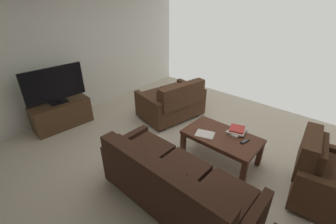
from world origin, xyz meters
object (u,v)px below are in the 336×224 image
object	(u,v)px
sofa_main	(173,184)
loose_magazine	(205,134)
tv_stand	(62,114)
coffee_table	(221,139)
armchair_side	(329,179)
tv_remote	(245,141)
flat_tv	(54,85)
loveseat_near	(172,102)
book_stack	(237,130)

from	to	relation	value
sofa_main	loose_magazine	size ratio (longest dim) A/B	7.12
sofa_main	tv_stand	size ratio (longest dim) A/B	1.81
coffee_table	sofa_main	bearing A→B (deg)	91.23
armchair_side	tv_remote	distance (m)	1.07
tv_stand	flat_tv	xyz separation A→B (m)	(-0.00, 0.00, 0.61)
loveseat_near	flat_tv	distance (m)	2.24
coffee_table	flat_tv	bearing A→B (deg)	21.90
book_stack	loose_magazine	distance (m)	0.50
tv_stand	armchair_side	size ratio (longest dim) A/B	1.09
tv_stand	loose_magazine	size ratio (longest dim) A/B	3.93
loveseat_near	loose_magazine	size ratio (longest dim) A/B	4.94
sofa_main	book_stack	distance (m)	1.40
tv_stand	tv_remote	distance (m)	3.40
flat_tv	tv_remote	world-z (taller)	flat_tv
sofa_main	loveseat_near	size ratio (longest dim) A/B	1.44
loose_magazine	armchair_side	bearing A→B (deg)	81.01
sofa_main	tv_stand	distance (m)	2.87
tv_remote	loose_magazine	size ratio (longest dim) A/B	0.60
loveseat_near	coffee_table	size ratio (longest dim) A/B	1.21
flat_tv	tv_remote	size ratio (longest dim) A/B	6.48
coffee_table	loose_magazine	world-z (taller)	loose_magazine
loveseat_near	loose_magazine	bearing A→B (deg)	150.79
loveseat_near	coffee_table	xyz separation A→B (m)	(-1.45, 0.55, 0.03)
armchair_side	book_stack	size ratio (longest dim) A/B	3.02
tv_remote	book_stack	bearing A→B (deg)	-37.73
armchair_side	sofa_main	bearing A→B (deg)	43.75
coffee_table	flat_tv	world-z (taller)	flat_tv
coffee_table	tv_remote	bearing A→B (deg)	-168.93
armchair_side	tv_remote	bearing A→B (deg)	3.98
loveseat_near	book_stack	xyz separation A→B (m)	(-1.58, 0.32, 0.13)
sofa_main	loveseat_near	world-z (taller)	loveseat_near
flat_tv	armchair_side	bearing A→B (deg)	-163.17
armchair_side	loose_magazine	world-z (taller)	armchair_side
sofa_main	loose_magazine	world-z (taller)	sofa_main
flat_tv	armchair_side	xyz separation A→B (m)	(-4.23, -1.28, -0.50)
loveseat_near	loose_magazine	distance (m)	1.43
loveseat_near	armchair_side	size ratio (longest dim) A/B	1.37
armchair_side	loose_magazine	distance (m)	1.63
tv_stand	flat_tv	world-z (taller)	flat_tv
loveseat_near	coffee_table	bearing A→B (deg)	159.34
loose_magazine	loveseat_near	bearing A→B (deg)	-138.31
book_stack	tv_remote	size ratio (longest dim) A/B	1.98
armchair_side	tv_remote	xyz separation A→B (m)	(1.06, 0.07, 0.09)
flat_tv	loveseat_near	bearing A→B (deg)	-129.44
loveseat_near	book_stack	distance (m)	1.62
tv_stand	book_stack	bearing A→B (deg)	-155.31
sofa_main	tv_stand	xyz separation A→B (m)	(2.87, -0.03, -0.11)
loveseat_near	tv_remote	distance (m)	1.85
flat_tv	armchair_side	world-z (taller)	flat_tv
sofa_main	book_stack	size ratio (longest dim) A/B	5.98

